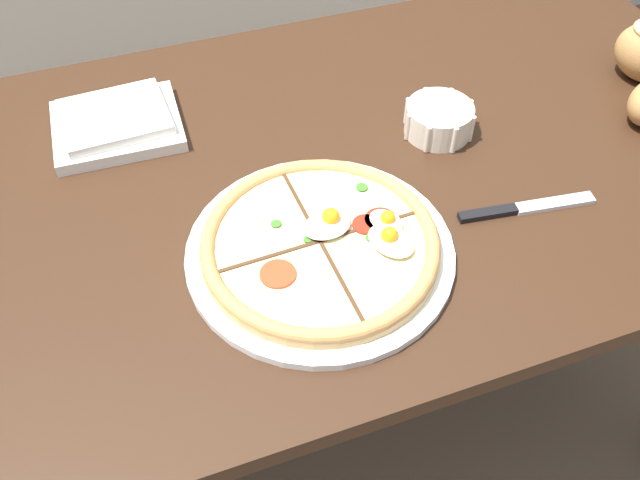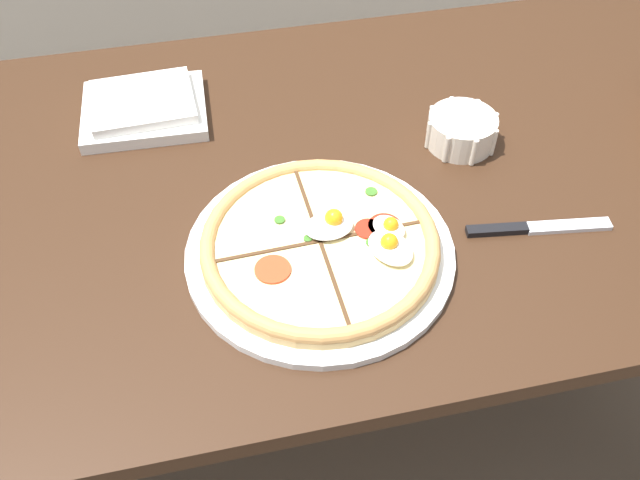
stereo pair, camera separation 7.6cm
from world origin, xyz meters
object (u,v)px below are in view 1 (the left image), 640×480
dining_table (320,216)px  napkin_folded (116,123)px  ramekin_bowl (439,119)px  pizza (321,246)px  knife_main (525,208)px

dining_table → napkin_folded: 0.35m
dining_table → napkin_folded: napkin_folded is taller
ramekin_bowl → napkin_folded: (-0.48, 0.17, -0.01)m
pizza → ramekin_bowl: 0.32m
dining_table → pizza: (-0.06, -0.16, 0.12)m
dining_table → napkin_folded: bearing=144.9°
napkin_folded → knife_main: (0.52, -0.37, -0.01)m
napkin_folded → knife_main: 0.64m
ramekin_bowl → knife_main: (0.04, -0.20, -0.02)m
ramekin_bowl → napkin_folded: 0.51m
pizza → ramekin_bowl: pizza is taller
ramekin_bowl → napkin_folded: bearing=160.0°
pizza → knife_main: 0.30m
pizza → ramekin_bowl: size_ratio=3.15×
pizza → dining_table: bearing=70.7°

